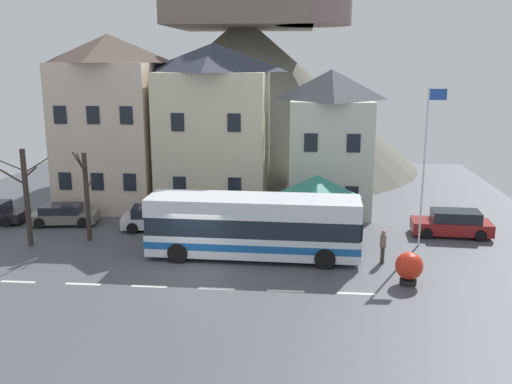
% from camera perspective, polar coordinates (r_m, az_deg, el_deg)
% --- Properties ---
extents(ground_plane, '(40.00, 60.00, 0.07)m').
position_cam_1_polar(ground_plane, '(27.06, -6.50, -8.02)').
color(ground_plane, '#4B4E56').
extents(townhouse_00, '(6.23, 6.68, 11.35)m').
position_cam_1_polar(townhouse_00, '(39.41, -14.25, 6.86)').
color(townhouse_00, beige).
rests_on(townhouse_00, ground_plane).
extents(townhouse_01, '(6.85, 6.72, 10.77)m').
position_cam_1_polar(townhouse_01, '(37.76, -4.16, 6.53)').
color(townhouse_01, beige).
rests_on(townhouse_01, ground_plane).
extents(townhouse_02, '(5.04, 5.72, 9.13)m').
position_cam_1_polar(townhouse_02, '(36.93, 7.44, 5.03)').
color(townhouse_02, beige).
rests_on(townhouse_02, ground_plane).
extents(hilltop_castle, '(32.14, 32.14, 22.58)m').
position_cam_1_polar(hilltop_castle, '(53.33, -1.10, 11.00)').
color(hilltop_castle, slate).
rests_on(hilltop_castle, ground_plane).
extents(transit_bus, '(10.63, 3.00, 3.11)m').
position_cam_1_polar(transit_bus, '(28.32, -0.25, -3.55)').
color(transit_bus, white).
rests_on(transit_bus, ground_plane).
extents(bus_shelter, '(3.60, 3.60, 3.60)m').
position_cam_1_polar(bus_shelter, '(31.15, 6.12, 0.60)').
color(bus_shelter, '#473D33').
rests_on(bus_shelter, ground_plane).
extents(parked_car_00, '(4.05, 2.34, 1.20)m').
position_cam_1_polar(parked_car_00, '(36.18, -18.72, -2.16)').
color(parked_car_00, slate).
rests_on(parked_car_00, ground_plane).
extents(parked_car_01, '(4.43, 2.13, 1.46)m').
position_cam_1_polar(parked_car_01, '(33.87, 19.11, -3.01)').
color(parked_car_01, maroon).
rests_on(parked_car_01, ground_plane).
extents(parked_car_03, '(4.27, 2.49, 1.34)m').
position_cam_1_polar(parked_car_03, '(33.84, -9.98, -2.57)').
color(parked_car_03, silver).
rests_on(parked_car_03, ground_plane).
extents(pedestrian_00, '(0.30, 0.36, 1.66)m').
position_cam_1_polar(pedestrian_00, '(28.41, 12.62, -5.26)').
color(pedestrian_00, '#38332D').
rests_on(pedestrian_00, ground_plane).
extents(pedestrian_01, '(0.36, 0.28, 1.51)m').
position_cam_1_polar(pedestrian_01, '(30.64, 7.09, -3.90)').
color(pedestrian_01, '#38332D').
rests_on(pedestrian_01, ground_plane).
extents(pedestrian_02, '(0.31, 0.30, 1.56)m').
position_cam_1_polar(pedestrian_02, '(30.85, 8.57, -3.62)').
color(pedestrian_02, '#38332D').
rests_on(pedestrian_02, ground_plane).
extents(public_bench, '(1.72, 0.48, 0.87)m').
position_cam_1_polar(public_bench, '(33.98, 4.98, -2.67)').
color(public_bench, '#33473D').
rests_on(public_bench, ground_plane).
extents(flagpole, '(0.95, 0.10, 8.35)m').
position_cam_1_polar(flagpole, '(30.68, 16.68, 3.32)').
color(flagpole, silver).
rests_on(flagpole, ground_plane).
extents(harbour_buoy, '(1.22, 1.22, 1.47)m').
position_cam_1_polar(harbour_buoy, '(26.06, 15.10, -7.27)').
color(harbour_buoy, black).
rests_on(harbour_buoy, ground_plane).
extents(bare_tree_00, '(1.11, 1.93, 5.02)m').
position_cam_1_polar(bare_tree_00, '(32.02, -16.65, -0.26)').
color(bare_tree_00, '#382D28').
rests_on(bare_tree_00, ground_plane).
extents(bare_tree_01, '(2.17, 1.63, 5.23)m').
position_cam_1_polar(bare_tree_01, '(32.19, -22.07, -0.36)').
color(bare_tree_01, '#382D28').
rests_on(bare_tree_01, ground_plane).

